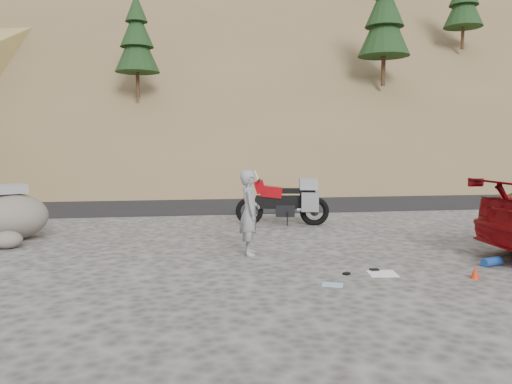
# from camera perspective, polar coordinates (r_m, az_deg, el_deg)

# --- Properties ---
(ground) EXTENTS (140.00, 140.00, 0.00)m
(ground) POSITION_cam_1_polar(r_m,az_deg,el_deg) (9.76, 4.24, -7.10)
(ground) COLOR #403E3B
(ground) RESTS_ON ground
(road) EXTENTS (120.00, 7.00, 0.05)m
(road) POSITION_cam_1_polar(r_m,az_deg,el_deg) (18.53, -1.91, -1.06)
(road) COLOR black
(road) RESTS_ON ground
(hillside) EXTENTS (120.00, 73.00, 46.72)m
(hillside) POSITION_cam_1_polar(r_m,az_deg,el_deg) (50.99, -6.31, 15.63)
(hillside) COLOR brown
(hillside) RESTS_ON ground
(motorcycle) EXTENTS (2.45, 0.95, 1.46)m
(motorcycle) POSITION_cam_1_polar(r_m,az_deg,el_deg) (13.09, 3.52, -1.07)
(motorcycle) COLOR black
(motorcycle) RESTS_ON ground
(man) EXTENTS (0.43, 0.62, 1.64)m
(man) POSITION_cam_1_polar(r_m,az_deg,el_deg) (9.72, -0.73, -7.14)
(man) COLOR gray
(man) RESTS_ON ground
(boulder) EXTENTS (1.91, 1.75, 1.22)m
(boulder) POSITION_cam_1_polar(r_m,az_deg,el_deg) (12.36, -26.26, -2.46)
(boulder) COLOR #544E48
(boulder) RESTS_ON ground
(small_rock) EXTENTS (0.68, 0.63, 0.36)m
(small_rock) POSITION_cam_1_polar(r_m,az_deg,el_deg) (11.41, -26.55, -4.91)
(small_rock) COLOR #544E48
(small_rock) RESTS_ON ground
(gear_white_cloth) EXTENTS (0.50, 0.46, 0.02)m
(gear_white_cloth) POSITION_cam_1_polar(r_m,az_deg,el_deg) (8.55, 14.24, -9.03)
(gear_white_cloth) COLOR white
(gear_white_cloth) RESTS_ON ground
(gear_blue_mat) EXTENTS (0.42, 0.26, 0.16)m
(gear_blue_mat) POSITION_cam_1_polar(r_m,az_deg,el_deg) (9.72, 25.35, -7.21)
(gear_blue_mat) COLOR navy
(gear_blue_mat) RESTS_ON ground
(gear_funnel) EXTENTS (0.17, 0.17, 0.19)m
(gear_funnel) POSITION_cam_1_polar(r_m,az_deg,el_deg) (8.73, 23.76, -8.43)
(gear_funnel) COLOR #B82C0C
(gear_funnel) RESTS_ON ground
(gear_glove_a) EXTENTS (0.15, 0.11, 0.04)m
(gear_glove_a) POSITION_cam_1_polar(r_m,az_deg,el_deg) (8.70, 13.37, -8.67)
(gear_glove_a) COLOR black
(gear_glove_a) RESTS_ON ground
(gear_glove_b) EXTENTS (0.13, 0.13, 0.04)m
(gear_glove_b) POSITION_cam_1_polar(r_m,az_deg,el_deg) (8.39, 10.30, -9.15)
(gear_glove_b) COLOR black
(gear_glove_b) RESTS_ON ground
(gear_blue_cloth) EXTENTS (0.37, 0.32, 0.01)m
(gear_blue_cloth) POSITION_cam_1_polar(r_m,az_deg,el_deg) (7.76, 8.75, -10.44)
(gear_blue_cloth) COLOR #83ACCA
(gear_blue_cloth) RESTS_ON ground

